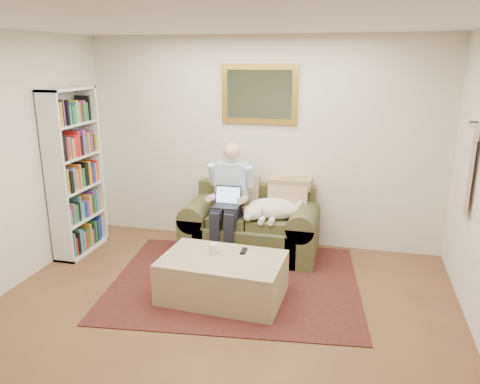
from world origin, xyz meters
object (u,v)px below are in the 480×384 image
at_px(sleeping_dog, 273,209).
at_px(ottoman, 223,278).
at_px(laptop, 227,201).
at_px(seated_man, 228,202).
at_px(coffee_mug, 213,249).
at_px(sofa, 251,231).
at_px(bookshelf, 75,173).

height_order(sleeping_dog, ottoman, sleeping_dog).
distance_m(laptop, sleeping_dog, 0.56).
relative_size(seated_man, coffee_mug, 13.57).
bearing_deg(sofa, ottoman, -90.93).
bearing_deg(seated_man, ottoman, -77.79).
xyz_separation_m(laptop, coffee_mug, (0.10, -0.88, -0.23)).
distance_m(sleeping_dog, ottoman, 1.21).
distance_m(seated_man, sleeping_dog, 0.54).
height_order(laptop, coffee_mug, laptop).
bearing_deg(bookshelf, laptop, 7.69).
bearing_deg(coffee_mug, ottoman, -34.01).
relative_size(seated_man, sleeping_dog, 2.04).
relative_size(sofa, sleeping_dog, 2.43).
bearing_deg(ottoman, sleeping_dog, 74.28).
bearing_deg(bookshelf, sofa, 12.46).
bearing_deg(ottoman, bookshelf, 160.63).
bearing_deg(sleeping_dog, bookshelf, -170.95).
bearing_deg(coffee_mug, seated_man, 95.97).
relative_size(seated_man, laptop, 4.33).
relative_size(laptop, sleeping_dog, 0.47).
xyz_separation_m(ottoman, bookshelf, (-2.05, 0.72, 0.78)).
bearing_deg(sofa, seated_man, -148.55).
bearing_deg(sleeping_dog, coffee_mug, -113.13).
distance_m(laptop, ottoman, 1.11).
bearing_deg(bookshelf, seated_man, 9.60).
relative_size(sofa, bookshelf, 0.81).
bearing_deg(ottoman, coffee_mug, 145.99).
distance_m(sofa, coffee_mug, 1.12).
distance_m(ottoman, coffee_mug, 0.31).
bearing_deg(bookshelf, coffee_mug, -18.31).
bearing_deg(bookshelf, sleeping_dog, 9.05).
height_order(sofa, sleeping_dog, sofa).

